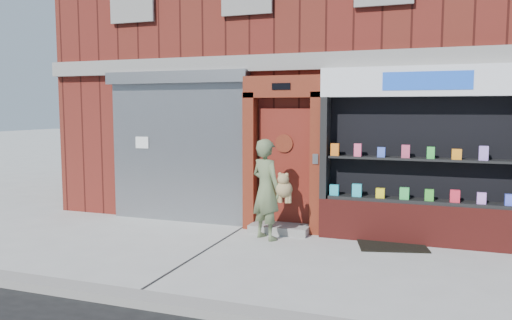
% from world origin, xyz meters
% --- Properties ---
extents(ground, '(80.00, 80.00, 0.00)m').
position_xyz_m(ground, '(0.00, 0.00, 0.00)').
color(ground, '#9E9E99').
rests_on(ground, ground).
extents(curb, '(60.00, 0.30, 0.12)m').
position_xyz_m(curb, '(0.00, -2.15, 0.06)').
color(curb, gray).
rests_on(curb, ground).
extents(building, '(12.00, 8.16, 8.00)m').
position_xyz_m(building, '(-0.00, 5.99, 4.00)').
color(building, '#5D1B15').
rests_on(building, ground).
extents(shutter_bay, '(3.10, 0.30, 3.04)m').
position_xyz_m(shutter_bay, '(-3.00, 1.93, 1.72)').
color(shutter_bay, gray).
rests_on(shutter_bay, ground).
extents(red_door_bay, '(1.52, 0.58, 2.90)m').
position_xyz_m(red_door_bay, '(-0.75, 1.86, 1.46)').
color(red_door_bay, '#5F1E10').
rests_on(red_door_bay, ground).
extents(pharmacy_bay, '(3.50, 0.41, 3.00)m').
position_xyz_m(pharmacy_bay, '(1.75, 1.81, 1.37)').
color(pharmacy_bay, maroon).
rests_on(pharmacy_bay, ground).
extents(woman, '(0.88, 0.69, 1.78)m').
position_xyz_m(woman, '(-0.83, 1.18, 0.89)').
color(woman, '#5D6C47').
rests_on(woman, ground).
extents(doormat, '(1.25, 1.01, 0.03)m').
position_xyz_m(doormat, '(1.29, 1.44, 0.01)').
color(doormat, black).
rests_on(doormat, ground).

